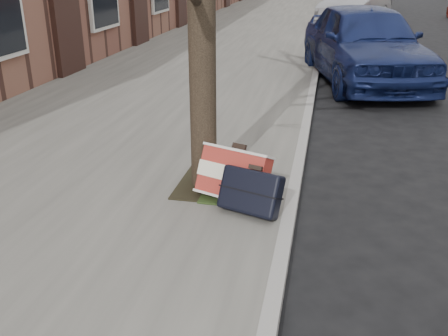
% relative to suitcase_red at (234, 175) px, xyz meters
% --- Properties ---
extents(ground, '(120.00, 120.00, 0.00)m').
position_rel_suitcase_red_xyz_m(ground, '(1.80, -0.91, -0.38)').
color(ground, black).
rests_on(ground, ground).
extents(near_sidewalk, '(5.00, 70.00, 0.12)m').
position_rel_suitcase_red_xyz_m(near_sidewalk, '(-1.90, 14.09, -0.32)').
color(near_sidewalk, slate).
rests_on(near_sidewalk, ground).
extents(dirt_patch, '(0.85, 0.85, 0.02)m').
position_rel_suitcase_red_xyz_m(dirt_patch, '(-0.20, 0.29, -0.25)').
color(dirt_patch, black).
rests_on(dirt_patch, near_sidewalk).
extents(suitcase_red, '(0.76, 0.58, 0.52)m').
position_rel_suitcase_red_xyz_m(suitcase_red, '(0.00, 0.00, 0.00)').
color(suitcase_red, maroon).
rests_on(suitcase_red, near_sidewalk).
extents(suitcase_navy, '(0.64, 0.49, 0.44)m').
position_rel_suitcase_red_xyz_m(suitcase_navy, '(0.20, -0.24, -0.04)').
color(suitcase_navy, black).
rests_on(suitcase_navy, near_sidewalk).
extents(car_near_front, '(2.81, 4.80, 1.53)m').
position_rel_suitcase_red_xyz_m(car_near_front, '(1.46, 6.02, 0.39)').
color(car_near_front, '#141E4E').
rests_on(car_near_front, ground).
extents(car_near_mid, '(2.85, 4.64, 1.44)m').
position_rel_suitcase_red_xyz_m(car_near_mid, '(1.59, 15.11, 0.34)').
color(car_near_mid, '#95989D').
rests_on(car_near_mid, ground).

